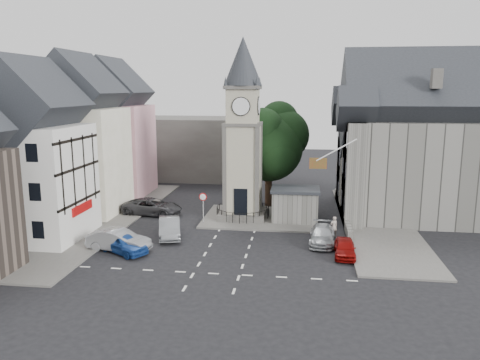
# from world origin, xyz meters

# --- Properties ---
(ground) EXTENTS (120.00, 120.00, 0.00)m
(ground) POSITION_xyz_m (0.00, 0.00, 0.00)
(ground) COLOR black
(ground) RESTS_ON ground
(pavement_west) EXTENTS (6.00, 30.00, 0.14)m
(pavement_west) POSITION_xyz_m (-12.50, 6.00, 0.07)
(pavement_west) COLOR #595651
(pavement_west) RESTS_ON ground
(pavement_east) EXTENTS (6.00, 26.00, 0.14)m
(pavement_east) POSITION_xyz_m (12.00, 8.00, 0.07)
(pavement_east) COLOR #595651
(pavement_east) RESTS_ON ground
(central_island) EXTENTS (10.00, 8.00, 0.16)m
(central_island) POSITION_xyz_m (1.50, 8.00, 0.08)
(central_island) COLOR #595651
(central_island) RESTS_ON ground
(road_markings) EXTENTS (20.00, 8.00, 0.01)m
(road_markings) POSITION_xyz_m (0.00, -5.50, 0.01)
(road_markings) COLOR silver
(road_markings) RESTS_ON ground
(clock_tower) EXTENTS (4.86, 4.86, 16.25)m
(clock_tower) POSITION_xyz_m (0.00, 7.99, 8.12)
(clock_tower) COLOR #4C4944
(clock_tower) RESTS_ON ground
(stone_shelter) EXTENTS (4.30, 3.30, 3.08)m
(stone_shelter) POSITION_xyz_m (4.80, 7.50, 1.55)
(stone_shelter) COLOR #5D5C56
(stone_shelter) RESTS_ON ground
(town_tree) EXTENTS (7.20, 7.20, 10.80)m
(town_tree) POSITION_xyz_m (2.00, 13.00, 6.97)
(town_tree) COLOR black
(town_tree) RESTS_ON ground
(warning_sign_post) EXTENTS (0.70, 0.19, 2.85)m
(warning_sign_post) POSITION_xyz_m (-3.20, 5.43, 2.03)
(warning_sign_post) COLOR black
(warning_sign_post) RESTS_ON ground
(terrace_pink) EXTENTS (8.10, 7.60, 12.80)m
(terrace_pink) POSITION_xyz_m (-15.50, 16.00, 6.58)
(terrace_pink) COLOR pink
(terrace_pink) RESTS_ON ground
(terrace_cream) EXTENTS (8.10, 7.60, 12.80)m
(terrace_cream) POSITION_xyz_m (-15.50, 8.00, 6.58)
(terrace_cream) COLOR beige
(terrace_cream) RESTS_ON ground
(terrace_tudor) EXTENTS (8.10, 7.60, 12.00)m
(terrace_tudor) POSITION_xyz_m (-15.50, 0.00, 6.19)
(terrace_tudor) COLOR silver
(terrace_tudor) RESTS_ON ground
(backdrop_west) EXTENTS (20.00, 10.00, 8.00)m
(backdrop_west) POSITION_xyz_m (-12.00, 28.00, 4.00)
(backdrop_west) COLOR #4C4944
(backdrop_west) RESTS_ON ground
(east_building) EXTENTS (14.40, 11.40, 12.60)m
(east_building) POSITION_xyz_m (15.59, 11.00, 6.26)
(east_building) COLOR #5D5C56
(east_building) RESTS_ON ground
(east_boundary_wall) EXTENTS (0.40, 16.00, 0.90)m
(east_boundary_wall) POSITION_xyz_m (9.20, 10.00, 0.45)
(east_boundary_wall) COLOR #5D5C56
(east_boundary_wall) RESTS_ON ground
(flagpole) EXTENTS (3.68, 0.10, 2.74)m
(flagpole) POSITION_xyz_m (8.00, 4.00, 7.00)
(flagpole) COLOR white
(flagpole) RESTS_ON ground
(car_west_blue) EXTENTS (4.54, 3.68, 1.46)m
(car_west_blue) POSITION_xyz_m (-7.50, -2.44, 0.73)
(car_west_blue) COLOR navy
(car_west_blue) RESTS_ON ground
(car_west_silver) EXTENTS (5.04, 2.52, 1.59)m
(car_west_silver) POSITION_xyz_m (-7.96, -2.10, 0.79)
(car_west_silver) COLOR gray
(car_west_silver) RESTS_ON ground
(car_west_grey) EXTENTS (5.86, 3.12, 1.57)m
(car_west_grey) POSITION_xyz_m (-8.70, 8.00, 0.78)
(car_west_grey) COLOR #303032
(car_west_grey) RESTS_ON ground
(car_island_silver) EXTENTS (2.90, 4.97, 1.55)m
(car_island_silver) POSITION_xyz_m (-5.17, 1.66, 0.77)
(car_island_silver) COLOR gray
(car_island_silver) RESTS_ON ground
(car_island_east) EXTENTS (2.15, 4.69, 1.33)m
(car_island_east) POSITION_xyz_m (7.00, 1.63, 0.66)
(car_island_east) COLOR #A0A4A7
(car_island_east) RESTS_ON ground
(car_east_red) EXTENTS (1.63, 3.72, 1.25)m
(car_east_red) POSITION_xyz_m (8.50, -1.08, 0.62)
(car_east_red) COLOR maroon
(car_east_red) RESTS_ON ground
(pedestrian) EXTENTS (0.73, 0.63, 1.69)m
(pedestrian) POSITION_xyz_m (8.00, 3.41, 0.84)
(pedestrian) COLOR #A9978C
(pedestrian) RESTS_ON ground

